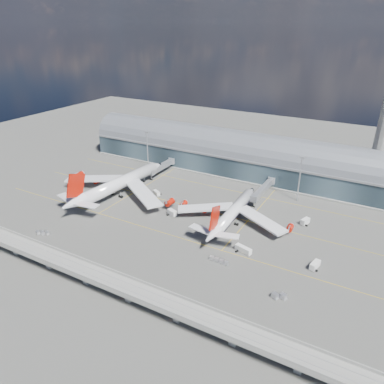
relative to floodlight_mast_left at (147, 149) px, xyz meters
The scene contains 19 objects.
ground 75.57m from the floodlight_mast_left, 47.73° to the right, with size 500.00×500.00×0.00m, color #474744.
taxi_lines 61.38m from the floodlight_mast_left, 33.34° to the right, with size 200.00×80.12×0.01m.
terminal 55.08m from the floodlight_mast_left, 24.69° to the left, with size 200.00×30.00×28.00m.
guideway 121.12m from the floodlight_mast_left, 65.56° to the right, with size 220.00×8.50×7.20m.
floodlight_mast_left is the anchor object (origin of this frame).
floodlight_mast_right 100.00m from the floodlight_mast_left, ahead, with size 3.00×0.70×25.70m.
airliner_left 43.95m from the floodlight_mast_left, 77.62° to the right, with size 73.33×77.06×23.47m.
airliner_right 88.44m from the floodlight_mast_left, 26.67° to the right, with size 58.80×61.45×19.50m.
jet_bridge_left 15.61m from the floodlight_mast_left, ahead, with size 4.40×28.00×7.25m.
jet_bridge_right 82.60m from the floodlight_mast_left, ahead, with size 4.40×32.00×7.25m.
service_truck_0 51.81m from the floodlight_mast_left, 110.81° to the right, with size 2.86×6.84×2.76m.
service_truck_1 70.04m from the floodlight_mast_left, 44.48° to the right, with size 5.77×4.10×3.05m.
service_truck_2 112.86m from the floodlight_mast_left, 33.44° to the right, with size 7.96×4.26×2.77m.
service_truck_3 136.56m from the floodlight_mast_left, 25.38° to the right, with size 3.39×6.16×2.82m.
service_truck_4 113.75m from the floodlight_mast_left, 12.34° to the right, with size 3.85×5.55×2.94m.
service_truck_5 44.51m from the floodlight_mast_left, 48.34° to the right, with size 5.61×4.26×2.55m.
cargo_train_0 94.83m from the floodlight_mast_left, 85.87° to the right, with size 6.92×3.91×1.54m.
cargo_train_1 115.08m from the floodlight_mast_left, 40.00° to the right, with size 8.88×2.08×1.47m.
cargo_train_2 143.02m from the floodlight_mast_left, 35.55° to the right, with size 5.86×3.84×1.90m.
Camera 1 is at (90.74, -135.23, 90.15)m, focal length 35.00 mm.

